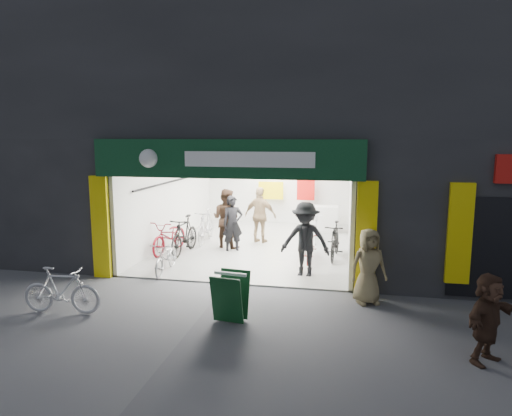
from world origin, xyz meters
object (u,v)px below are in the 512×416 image
(parked_bike, at_px, (62,290))
(sandwich_board, at_px, (230,296))
(bike_right_front, at_px, (335,241))
(pedestrian_near, at_px, (368,266))
(bike_left_front, at_px, (166,257))

(parked_bike, relative_size, sandwich_board, 1.70)
(parked_bike, distance_m, sandwich_board, 3.47)
(bike_right_front, height_order, sandwich_board, bike_right_front)
(pedestrian_near, bearing_deg, sandwich_board, -171.89)
(parked_bike, relative_size, pedestrian_near, 0.99)
(bike_right_front, xyz_separation_m, sandwich_board, (-1.84, -5.03, -0.01))
(sandwich_board, bearing_deg, bike_right_front, 76.77)
(parked_bike, distance_m, pedestrian_near, 6.38)
(bike_left_front, height_order, parked_bike, parked_bike)
(bike_left_front, distance_m, pedestrian_near, 5.25)
(pedestrian_near, bearing_deg, parked_bike, 174.43)
(bike_left_front, distance_m, parked_bike, 3.19)
(parked_bike, xyz_separation_m, pedestrian_near, (6.10, 1.83, 0.33))
(parked_bike, bearing_deg, bike_left_front, -23.21)
(bike_right_front, xyz_separation_m, parked_bike, (-5.30, -5.31, -0.05))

